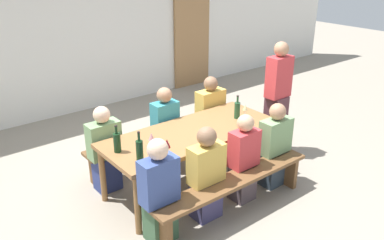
% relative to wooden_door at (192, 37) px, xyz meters
% --- Properties ---
extents(ground_plane, '(24.00, 24.00, 0.00)m').
position_rel_wooden_door_xyz_m(ground_plane, '(-2.58, -3.25, -1.05)').
color(ground_plane, gray).
extents(back_wall, '(14.00, 0.20, 3.20)m').
position_rel_wooden_door_xyz_m(back_wall, '(-2.58, 0.14, 0.55)').
color(back_wall, silver).
rests_on(back_wall, ground).
extents(wooden_door, '(0.90, 0.06, 2.10)m').
position_rel_wooden_door_xyz_m(wooden_door, '(0.00, 0.00, 0.00)').
color(wooden_door, '#9E7247').
rests_on(wooden_door, ground).
extents(tasting_table, '(2.21, 0.89, 0.75)m').
position_rel_wooden_door_xyz_m(tasting_table, '(-2.58, -3.25, -0.37)').
color(tasting_table, olive).
rests_on(tasting_table, ground).
extents(bench_near, '(2.11, 0.30, 0.45)m').
position_rel_wooden_door_xyz_m(bench_near, '(-2.58, -4.00, -0.69)').
color(bench_near, brown).
rests_on(bench_near, ground).
extents(bench_far, '(2.11, 0.30, 0.45)m').
position_rel_wooden_door_xyz_m(bench_far, '(-2.58, -2.51, -0.69)').
color(bench_far, brown).
rests_on(bench_far, ground).
extents(wine_bottle_0, '(0.08, 0.08, 0.31)m').
position_rel_wooden_door_xyz_m(wine_bottle_0, '(-3.53, -3.17, -0.18)').
color(wine_bottle_0, '#143319').
rests_on(wine_bottle_0, tasting_table).
extents(wine_bottle_1, '(0.07, 0.07, 0.34)m').
position_rel_wooden_door_xyz_m(wine_bottle_1, '(-3.47, -3.51, -0.17)').
color(wine_bottle_1, '#143319').
rests_on(wine_bottle_1, tasting_table).
extents(wine_bottle_2, '(0.08, 0.08, 0.31)m').
position_rel_wooden_door_xyz_m(wine_bottle_2, '(-1.86, -3.29, -0.18)').
color(wine_bottle_2, '#234C2D').
rests_on(wine_bottle_2, tasting_table).
extents(wine_glass_0, '(0.07, 0.07, 0.16)m').
position_rel_wooden_door_xyz_m(wine_glass_0, '(-3.17, -3.28, -0.19)').
color(wine_glass_0, silver).
rests_on(wine_glass_0, tasting_table).
extents(wine_glass_1, '(0.08, 0.08, 0.18)m').
position_rel_wooden_door_xyz_m(wine_glass_1, '(-3.15, -3.54, -0.18)').
color(wine_glass_1, silver).
rests_on(wine_glass_1, tasting_table).
extents(wine_glass_2, '(0.07, 0.07, 0.15)m').
position_rel_wooden_door_xyz_m(wine_glass_2, '(-1.73, -3.30, -0.19)').
color(wine_glass_2, silver).
rests_on(wine_glass_2, tasting_table).
extents(seated_guest_near_0, '(0.38, 0.24, 1.14)m').
position_rel_wooden_door_xyz_m(seated_guest_near_0, '(-3.47, -3.85, -0.51)').
color(seated_guest_near_0, '#36583C').
rests_on(seated_guest_near_0, ground).
extents(seated_guest_near_1, '(0.40, 0.24, 1.09)m').
position_rel_wooden_door_xyz_m(seated_guest_near_1, '(-2.86, -3.85, -0.53)').
color(seated_guest_near_1, '#3F3B65').
rests_on(seated_guest_near_1, ground).
extents(seated_guest_near_2, '(0.35, 0.24, 1.08)m').
position_rel_wooden_door_xyz_m(seated_guest_near_2, '(-2.29, -3.85, -0.53)').
color(seated_guest_near_2, '#4D3F45').
rests_on(seated_guest_near_2, ground).
extents(seated_guest_near_3, '(0.42, 0.24, 1.09)m').
position_rel_wooden_door_xyz_m(seated_guest_near_3, '(-1.75, -3.85, -0.54)').
color(seated_guest_near_3, '#303D49').
rests_on(seated_guest_near_3, ground).
extents(seated_guest_far_0, '(0.39, 0.24, 1.10)m').
position_rel_wooden_door_xyz_m(seated_guest_far_0, '(-3.45, -2.66, -0.53)').
color(seated_guest_far_0, navy).
rests_on(seated_guest_far_0, ground).
extents(seated_guest_far_1, '(0.34, 0.24, 1.14)m').
position_rel_wooden_door_xyz_m(seated_guest_far_1, '(-2.56, -2.66, -0.50)').
color(seated_guest_far_1, '#312E56').
rests_on(seated_guest_far_1, ground).
extents(seated_guest_far_2, '(0.42, 0.24, 1.14)m').
position_rel_wooden_door_xyz_m(seated_guest_far_2, '(-1.77, -2.66, -0.51)').
color(seated_guest_far_2, '#454E54').
rests_on(seated_guest_far_2, ground).
extents(standing_host, '(0.35, 0.24, 1.63)m').
position_rel_wooden_door_xyz_m(standing_host, '(-1.04, -3.25, -0.25)').
color(standing_host, '#522D35').
rests_on(standing_host, ground).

